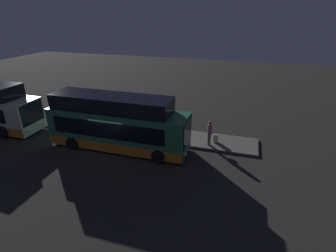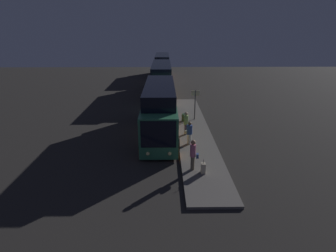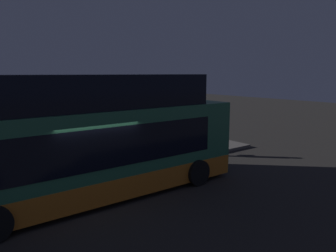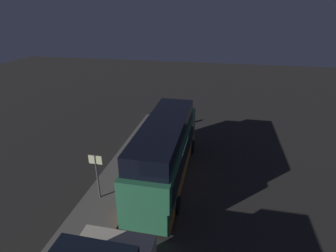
{
  "view_description": "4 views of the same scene",
  "coord_description": "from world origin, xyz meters",
  "px_view_note": "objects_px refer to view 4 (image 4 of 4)",
  "views": [
    {
      "loc": [
        8.64,
        -14.94,
        9.11
      ],
      "look_at": [
        3.82,
        0.83,
        1.87
      ],
      "focal_mm": 28.0,
      "sensor_mm": 36.0,
      "label": 1
    },
    {
      "loc": [
        20.01,
        0.61,
        7.81
      ],
      "look_at": [
        3.82,
        0.83,
        1.87
      ],
      "focal_mm": 28.0,
      "sensor_mm": 36.0,
      "label": 2
    },
    {
      "loc": [
        -3.95,
        -9.12,
        3.93
      ],
      "look_at": [
        3.82,
        0.83,
        1.87
      ],
      "focal_mm": 35.0,
      "sensor_mm": 36.0,
      "label": 3
    },
    {
      "loc": [
        -13.39,
        -2.74,
        9.69
      ],
      "look_at": [
        3.82,
        0.83,
        1.87
      ],
      "focal_mm": 28.0,
      "sensor_mm": 36.0,
      "label": 4
    }
  ],
  "objects_px": {
    "passenger_with_bags": "(158,119)",
    "bus_lead": "(166,153)",
    "trash_bin": "(119,189)",
    "suitcase": "(153,125)",
    "passenger_boarding": "(138,151)",
    "passenger_waiting": "(145,140)",
    "sign_post": "(97,171)"
  },
  "relations": [
    {
      "from": "passenger_with_bags",
      "to": "bus_lead",
      "type": "bearing_deg",
      "value": -155.22
    },
    {
      "from": "bus_lead",
      "to": "trash_bin",
      "type": "relative_size",
      "value": 15.65
    },
    {
      "from": "suitcase",
      "to": "passenger_boarding",
      "type": "bearing_deg",
      "value": -174.9
    },
    {
      "from": "bus_lead",
      "to": "suitcase",
      "type": "relative_size",
      "value": 11.9
    },
    {
      "from": "bus_lead",
      "to": "trash_bin",
      "type": "distance_m",
      "value": 3.47
    },
    {
      "from": "passenger_boarding",
      "to": "passenger_with_bags",
      "type": "height_order",
      "value": "passenger_with_bags"
    },
    {
      "from": "passenger_boarding",
      "to": "passenger_waiting",
      "type": "bearing_deg",
      "value": -131.12
    },
    {
      "from": "passenger_waiting",
      "to": "trash_bin",
      "type": "bearing_deg",
      "value": 53.2
    },
    {
      "from": "passenger_waiting",
      "to": "sign_post",
      "type": "xyz_separation_m",
      "value": [
        -5.52,
        0.99,
        0.83
      ]
    },
    {
      "from": "passenger_boarding",
      "to": "bus_lead",
      "type": "bearing_deg",
      "value": 114.22
    },
    {
      "from": "passenger_boarding",
      "to": "passenger_waiting",
      "type": "xyz_separation_m",
      "value": [
        1.81,
        0.1,
        -0.11
      ]
    },
    {
      "from": "sign_post",
      "to": "passenger_boarding",
      "type": "bearing_deg",
      "value": -16.39
    },
    {
      "from": "passenger_boarding",
      "to": "trash_bin",
      "type": "height_order",
      "value": "passenger_boarding"
    },
    {
      "from": "suitcase",
      "to": "trash_bin",
      "type": "height_order",
      "value": "suitcase"
    },
    {
      "from": "passenger_boarding",
      "to": "suitcase",
      "type": "xyz_separation_m",
      "value": [
        5.92,
        0.53,
        -0.69
      ]
    },
    {
      "from": "passenger_with_bags",
      "to": "suitcase",
      "type": "relative_size",
      "value": 2.18
    },
    {
      "from": "passenger_boarding",
      "to": "suitcase",
      "type": "bearing_deg",
      "value": -129.08
    },
    {
      "from": "passenger_with_bags",
      "to": "passenger_boarding",
      "type": "bearing_deg",
      "value": -173.05
    },
    {
      "from": "sign_post",
      "to": "passenger_waiting",
      "type": "bearing_deg",
      "value": -10.21
    },
    {
      "from": "passenger_with_bags",
      "to": "trash_bin",
      "type": "height_order",
      "value": "passenger_with_bags"
    },
    {
      "from": "passenger_boarding",
      "to": "sign_post",
      "type": "bearing_deg",
      "value": 29.42
    },
    {
      "from": "bus_lead",
      "to": "sign_post",
      "type": "xyz_separation_m",
      "value": [
        -2.91,
        3.11,
        0.16
      ]
    },
    {
      "from": "sign_post",
      "to": "suitcase",
      "type": "bearing_deg",
      "value": -3.34
    },
    {
      "from": "passenger_waiting",
      "to": "passenger_with_bags",
      "type": "height_order",
      "value": "passenger_with_bags"
    },
    {
      "from": "sign_post",
      "to": "trash_bin",
      "type": "xyz_separation_m",
      "value": [
        0.46,
        -0.99,
        -1.4
      ]
    },
    {
      "from": "passenger_with_bags",
      "to": "suitcase",
      "type": "bearing_deg",
      "value": 59.83
    },
    {
      "from": "suitcase",
      "to": "trash_bin",
      "type": "distance_m",
      "value": 9.18
    },
    {
      "from": "passenger_boarding",
      "to": "sign_post",
      "type": "distance_m",
      "value": 3.93
    },
    {
      "from": "passenger_boarding",
      "to": "suitcase",
      "type": "height_order",
      "value": "passenger_boarding"
    },
    {
      "from": "bus_lead",
      "to": "trash_bin",
      "type": "xyz_separation_m",
      "value": [
        -2.45,
        2.13,
        -1.23
      ]
    },
    {
      "from": "passenger_with_bags",
      "to": "suitcase",
      "type": "height_order",
      "value": "passenger_with_bags"
    },
    {
      "from": "passenger_waiting",
      "to": "passenger_with_bags",
      "type": "bearing_deg",
      "value": -128.54
    }
  ]
}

